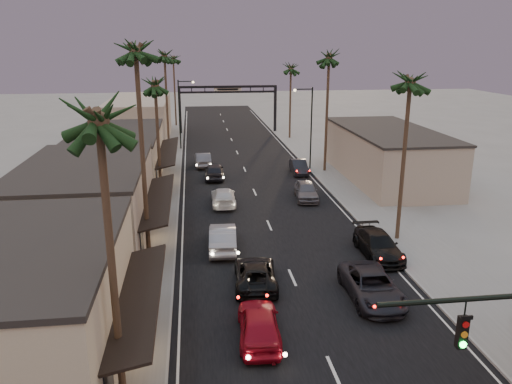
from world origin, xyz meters
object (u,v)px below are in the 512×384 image
object	(u,v)px
palm_la	(98,108)
palm_lc	(155,80)
curbside_near	(372,286)
arch	(228,97)
palm_rb	(329,54)
oncoming_red	(259,324)
palm_ld	(164,52)
oncoming_silver	(223,238)
palm_ra	(411,75)
streetlight_right	(309,122)
palm_far	(173,56)
curbside_black	(378,245)
streetlight_left	(181,109)
palm_lb	(135,44)
oncoming_pickup	(255,274)
palm_rc	(291,65)

from	to	relation	value
palm_la	palm_lc	distance (m)	27.02
palm_la	curbside_near	bearing A→B (deg)	29.23
arch	palm_rb	bearing A→B (deg)	-71.70
oncoming_red	palm_ld	bearing A→B (deg)	-78.43
oncoming_silver	curbside_near	xyz separation A→B (m)	(7.61, -7.94, -0.06)
palm_ld	palm_ra	size ratio (longest dim) A/B	1.08
streetlight_right	palm_ld	distance (m)	19.78
oncoming_red	oncoming_silver	distance (m)	11.05
palm_ld	oncoming_silver	bearing A→B (deg)	-81.30
palm_far	curbside_black	distance (m)	59.37
arch	palm_ra	distance (m)	47.17
streetlight_right	palm_rb	distance (m)	7.35
palm_rb	oncoming_red	distance (m)	35.14
palm_ra	curbside_black	bearing A→B (deg)	-133.00
arch	streetlight_left	xyz separation A→B (m)	(-6.92, -12.00, -0.20)
palm_lb	oncoming_red	world-z (taller)	palm_lb
palm_ra	curbside_near	bearing A→B (deg)	-120.85
palm_lb	palm_lc	distance (m)	14.30
palm_lc	oncoming_pickup	xyz separation A→B (m)	(6.29, -17.63, -9.76)
arch	palm_lb	distance (m)	49.39
curbside_black	palm_ra	bearing A→B (deg)	46.76
palm_lc	oncoming_red	world-z (taller)	palm_lc
palm_rc	palm_la	bearing A→B (deg)	-107.37
arch	curbside_near	size ratio (longest dim) A/B	2.72
palm_rc	palm_far	world-z (taller)	palm_far
palm_la	palm_rc	distance (m)	57.63
arch	palm_lc	xyz separation A→B (m)	(-8.60, -34.00, 4.94)
palm_ld	palm_rc	size ratio (longest dim) A/B	1.16
palm_ld	oncoming_red	bearing A→B (deg)	-82.21
palm_far	curbside_near	distance (m)	64.13
arch	palm_ra	world-z (taller)	palm_ra
palm_lc	oncoming_red	size ratio (longest dim) A/B	2.54
streetlight_right	streetlight_left	xyz separation A→B (m)	(-13.84, 13.00, 0.00)
arch	curbside_black	xyz separation A→B (m)	(6.20, -48.57, -4.75)
palm_lb	oncoming_red	distance (m)	16.57
palm_rb	curbside_black	distance (m)	25.51
palm_rb	palm_far	bearing A→B (deg)	116.43
oncoming_red	palm_lb	bearing A→B (deg)	-53.96
oncoming_red	oncoming_silver	world-z (taller)	oncoming_silver
streetlight_right	palm_lb	size ratio (longest dim) A/B	0.59
streetlight_right	oncoming_pickup	bearing A→B (deg)	-109.12
arch	oncoming_red	xyz separation A→B (m)	(-2.83, -57.13, -4.72)
oncoming_red	curbside_near	size ratio (longest dim) A/B	0.86
palm_lc	palm_ra	world-z (taller)	palm_ra
palm_lb	palm_lc	size ratio (longest dim) A/B	1.25
streetlight_left	palm_rc	size ratio (longest dim) A/B	0.74
streetlight_left	oncoming_red	bearing A→B (deg)	-84.83
palm_ld	palm_rb	size ratio (longest dim) A/B	1.00
palm_ld	oncoming_pickup	world-z (taller)	palm_ld
arch	curbside_near	xyz separation A→B (m)	(3.78, -54.07, -4.76)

